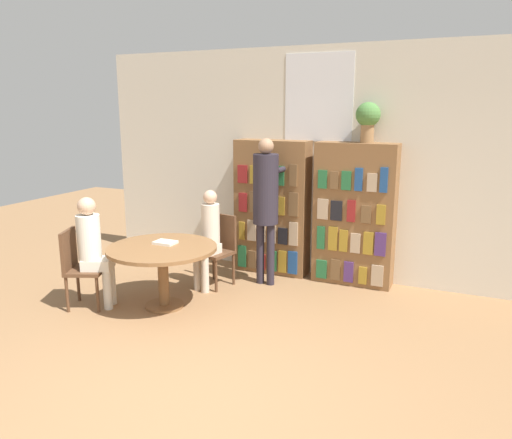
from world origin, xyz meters
TOP-DOWN VIEW (x-y plane):
  - ground_plane at (0.00, 0.00)m, footprint 16.00×16.00m
  - wall_back at (0.00, 3.41)m, footprint 6.40×0.07m
  - bookshelf_left at (-0.56, 3.21)m, footprint 1.01×0.34m
  - bookshelf_right at (0.56, 3.21)m, footprint 1.01×0.34m
  - flower_vase at (0.68, 3.22)m, footprint 0.30×0.30m
  - reading_table at (-1.19, 1.53)m, footprint 1.23×1.23m
  - chair_near_camera at (-2.06, 1.15)m, footprint 0.53×0.53m
  - chair_left_side at (-0.99, 2.46)m, footprint 0.48×0.48m
  - seated_reader_left at (-1.03, 2.27)m, footprint 0.29×0.37m
  - seated_reader_right at (-1.90, 1.22)m, footprint 0.40×0.36m
  - librarian_standing at (-0.44, 2.71)m, footprint 0.32×0.59m
  - open_book_on_table at (-1.22, 1.64)m, footprint 0.24×0.18m

SIDE VIEW (x-z plane):
  - ground_plane at x=0.00m, z-range 0.00..0.00m
  - chair_near_camera at x=-2.06m, z-range 0.05..0.96m
  - chair_left_side at x=-0.99m, z-range 0.05..0.96m
  - reading_table at x=-1.19m, z-range 0.24..0.96m
  - seated_reader_left at x=-1.03m, z-range 0.07..1.31m
  - seated_reader_right at x=-1.90m, z-range 0.09..1.36m
  - open_book_on_table at x=-1.22m, z-range 0.71..0.74m
  - bookshelf_left at x=-0.56m, z-range 0.00..1.80m
  - bookshelf_right at x=0.56m, z-range 0.00..1.80m
  - librarian_standing at x=-0.44m, z-range 0.22..2.09m
  - wall_back at x=0.00m, z-range 0.01..3.01m
  - flower_vase at x=0.68m, z-range 1.86..2.35m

